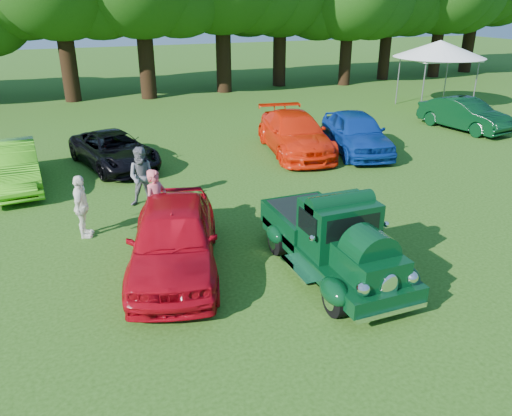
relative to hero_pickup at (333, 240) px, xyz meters
name	(u,v)px	position (x,y,z in m)	size (l,w,h in m)	color
ground	(325,268)	(-0.04, 0.17, -0.77)	(120.00, 120.00, 0.00)	#244710
hero_pickup	(333,240)	(0.00, 0.00, 0.00)	(2.12, 4.55, 1.78)	black
red_convertible	(174,238)	(-3.24, 1.37, 0.03)	(1.90, 4.72, 1.61)	#AE0714
back_car_lime	(12,166)	(-6.84, 8.59, -0.05)	(1.53, 4.38, 1.44)	#46B418
back_car_black	(114,150)	(-3.53, 9.59, -0.14)	(2.08, 4.50, 1.25)	black
back_car_orange	(295,134)	(3.36, 8.81, 0.00)	(2.16, 5.31, 1.54)	red
back_car_blue	(356,132)	(5.63, 7.95, 0.04)	(1.90, 4.73, 1.61)	navy
back_car_green	(465,114)	(12.32, 9.25, -0.05)	(1.53, 4.39, 1.45)	black
spectator_pink	(157,204)	(-3.25, 3.19, 0.14)	(0.66, 0.44, 1.82)	#DF5C64
spectator_grey	(143,177)	(-3.20, 5.45, 0.13)	(0.87, 0.68, 1.79)	slate
spectator_white	(82,207)	(-5.02, 3.92, 0.06)	(0.97, 0.40, 1.66)	white
canopy_tent	(440,49)	(14.38, 13.84, 2.39)	(5.73, 5.73, 3.64)	white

